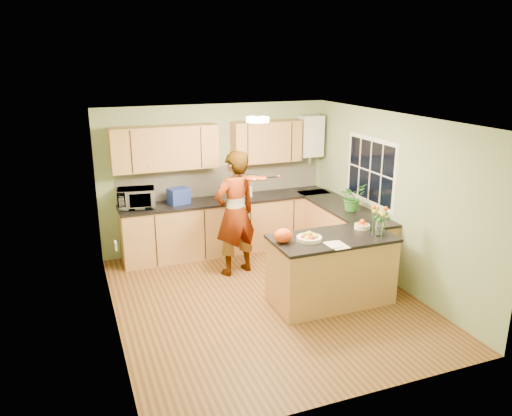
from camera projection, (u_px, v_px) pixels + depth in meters
name	position (u px, v px, depth m)	size (l,w,h in m)	color
floor	(265.00, 300.00, 6.95)	(4.50, 4.50, 0.00)	#573218
ceiling	(266.00, 119.00, 6.22)	(4.00, 4.50, 0.02)	white
wall_back	(217.00, 177.00, 8.60)	(4.00, 0.02, 2.50)	#91A978
wall_front	(358.00, 283.00, 4.58)	(4.00, 0.02, 2.50)	#91A978
wall_left	(109.00, 233.00, 5.90)	(0.02, 4.50, 2.50)	#91A978
wall_right	(393.00, 199.00, 7.27)	(0.02, 4.50, 2.50)	#91A978
back_counter	(228.00, 225.00, 8.59)	(3.64, 0.62, 0.94)	tan
right_counter	(342.00, 234.00, 8.16)	(0.62, 2.24, 0.94)	tan
splashback	(223.00, 180.00, 8.63)	(3.60, 0.02, 0.52)	beige
upper_cabinets	(209.00, 145.00, 8.21)	(3.20, 0.34, 0.70)	tan
boiler	(310.00, 136.00, 8.85)	(0.40, 0.30, 0.86)	white
window_right	(370.00, 171.00, 7.72)	(0.01, 1.30, 1.05)	white
light_switch	(116.00, 246.00, 5.36)	(0.02, 0.09, 0.09)	white
ceiling_lamp	(258.00, 119.00, 6.50)	(0.30, 0.30, 0.07)	#FFEABF
peninsula_island	(331.00, 269.00, 6.78)	(1.65, 0.84, 0.94)	tan
fruit_dish	(309.00, 237.00, 6.51)	(0.33, 0.33, 0.12)	#FAE8C8
orange_bowl	(362.00, 225.00, 6.95)	(0.21, 0.21, 0.13)	#FAE8C8
flower_vase	(380.00, 213.00, 6.60)	(0.26, 0.26, 0.47)	silver
orange_bag	(283.00, 236.00, 6.42)	(0.25, 0.21, 0.19)	#EE4B13
papers	(337.00, 245.00, 6.34)	(0.21, 0.29, 0.01)	white
violinist	(235.00, 213.00, 7.56)	(0.71, 0.46, 1.94)	#EAB48F
violin	(253.00, 178.00, 7.26)	(0.53, 0.21, 0.11)	#541905
microwave	(136.00, 198.00, 7.90)	(0.57, 0.38, 0.31)	white
blue_box	(179.00, 196.00, 8.14)	(0.32, 0.24, 0.26)	#213799
kettle	(223.00, 192.00, 8.39)	(0.17, 0.17, 0.31)	#BABABF
jar_cream	(243.00, 191.00, 8.57)	(0.11, 0.11, 0.17)	#FAE8C8
jar_white	(249.00, 192.00, 8.55)	(0.11, 0.11, 0.18)	white
potted_plant	(352.00, 197.00, 7.74)	(0.39, 0.34, 0.44)	#2F7928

